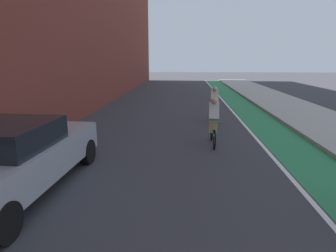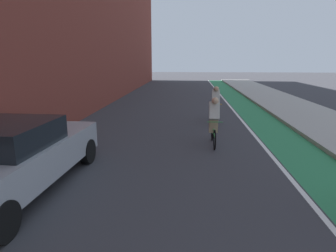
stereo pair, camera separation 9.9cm
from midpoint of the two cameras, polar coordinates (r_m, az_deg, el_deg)
The scene contains 7 objects.
ground_plane at distance 14.51m, azimuth 2.60°, elevation 2.19°, with size 96.46×96.46×0.00m, color #38383D.
bike_lane_paint at distance 16.82m, azimuth 15.14°, elevation 3.27°, with size 1.60×43.85×0.00m, color #2D8451.
lane_divider_stripe at distance 16.66m, azimuth 12.10°, elevation 3.34°, with size 0.12×43.85×0.00m, color white.
sidewalk_right at distance 17.50m, azimuth 23.33°, elevation 3.24°, with size 3.48×43.85×0.14m, color #A8A59E.
parked_sedan_silver at distance 6.83m, azimuth -28.50°, elevation -5.30°, with size 2.09×4.62×1.53m.
cyclist_trailing at distance 9.42m, azimuth 8.69°, elevation 1.28°, with size 0.48×1.69×1.60m.
cyclist_far at distance 12.88m, azimuth 8.91°, elevation 4.47°, with size 0.48×1.72×1.62m.
Camera 1 is at (0.18, 3.67, 2.76)m, focal length 30.72 mm.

